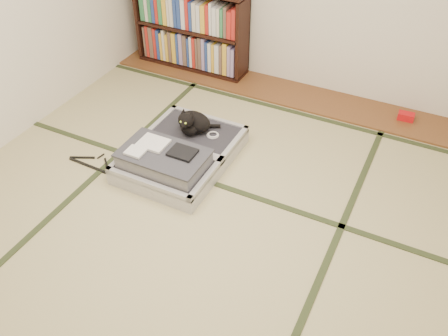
% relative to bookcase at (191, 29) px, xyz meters
% --- Properties ---
extents(floor, '(4.50, 4.50, 0.00)m').
position_rel_bookcase_xyz_m(floor, '(1.21, -2.07, -0.45)').
color(floor, tan).
rests_on(floor, ground).
extents(wood_strip, '(4.00, 0.50, 0.02)m').
position_rel_bookcase_xyz_m(wood_strip, '(1.21, -0.07, -0.44)').
color(wood_strip, brown).
rests_on(wood_strip, ground).
extents(red_item, '(0.15, 0.10, 0.07)m').
position_rel_bookcase_xyz_m(red_item, '(2.37, -0.04, -0.40)').
color(red_item, red).
rests_on(red_item, wood_strip).
extents(room_shell, '(4.50, 4.50, 4.50)m').
position_rel_bookcase_xyz_m(room_shell, '(1.21, -2.07, 1.01)').
color(room_shell, white).
rests_on(room_shell, ground).
extents(tatami_borders, '(4.00, 4.50, 0.01)m').
position_rel_bookcase_xyz_m(tatami_borders, '(1.21, -1.58, -0.45)').
color(tatami_borders, '#2D381E').
rests_on(tatami_borders, ground).
extents(bookcase, '(1.26, 0.29, 0.92)m').
position_rel_bookcase_xyz_m(bookcase, '(0.00, 0.00, 0.00)').
color(bookcase, black).
rests_on(bookcase, wood_strip).
extents(suitcase, '(0.79, 1.05, 0.31)m').
position_rel_bookcase_xyz_m(suitcase, '(0.76, -1.59, -0.34)').
color(suitcase, '#BCBDC2').
rests_on(suitcase, floor).
extents(cat, '(0.35, 0.35, 0.28)m').
position_rel_bookcase_xyz_m(cat, '(0.74, -1.30, -0.20)').
color(cat, black).
rests_on(cat, suitcase).
extents(cable_coil, '(0.11, 0.11, 0.03)m').
position_rel_bookcase_xyz_m(cable_coil, '(0.92, -1.27, -0.29)').
color(cable_coil, white).
rests_on(cable_coil, suitcase).
extents(hanger, '(0.45, 0.21, 0.01)m').
position_rel_bookcase_xyz_m(hanger, '(0.09, -1.92, -0.44)').
color(hanger, black).
rests_on(hanger, floor).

